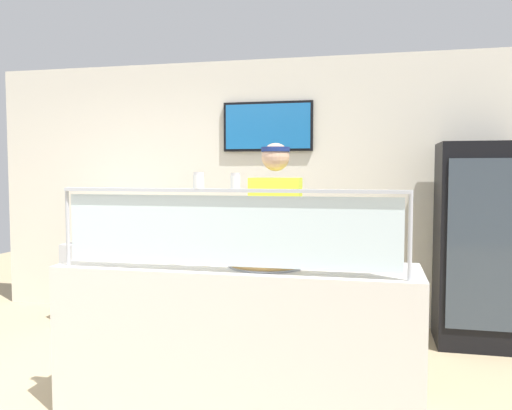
# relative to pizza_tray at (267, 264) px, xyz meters

# --- Properties ---
(ground_plane) EXTENTS (12.00, 12.00, 0.00)m
(ground_plane) POSITION_rel_pizza_tray_xyz_m (-0.19, 0.68, -0.97)
(ground_plane) COLOR tan
(ground_plane) RESTS_ON ground
(shop_rear_unit) EXTENTS (6.68, 0.13, 2.70)m
(shop_rear_unit) POSITION_rel_pizza_tray_xyz_m (-0.19, 2.17, 0.39)
(shop_rear_unit) COLOR silver
(shop_rear_unit) RESTS_ON ground
(serving_counter) EXTENTS (2.28, 0.65, 0.95)m
(serving_counter) POSITION_rel_pizza_tray_xyz_m (-0.19, 0.01, -0.49)
(serving_counter) COLOR silver
(serving_counter) RESTS_ON ground
(sneeze_guard) EXTENTS (2.10, 0.06, 0.50)m
(sneeze_guard) POSITION_rel_pizza_tray_xyz_m (-0.19, -0.26, 0.29)
(sneeze_guard) COLOR #B2B5BC
(sneeze_guard) RESTS_ON serving_counter
(pizza_tray) EXTENTS (0.49, 0.49, 0.04)m
(pizza_tray) POSITION_rel_pizza_tray_xyz_m (0.00, 0.00, 0.00)
(pizza_tray) COLOR #9EA0A8
(pizza_tray) RESTS_ON serving_counter
(pizza_server) EXTENTS (0.09, 0.28, 0.01)m
(pizza_server) POSITION_rel_pizza_tray_xyz_m (-0.05, -0.02, 0.02)
(pizza_server) COLOR #ADAFB7
(pizza_server) RESTS_ON pizza_tray
(parmesan_shaker) EXTENTS (0.06, 0.06, 0.10)m
(parmesan_shaker) POSITION_rel_pizza_tray_xyz_m (-0.36, -0.26, 0.52)
(parmesan_shaker) COLOR white
(parmesan_shaker) RESTS_ON sneeze_guard
(pepper_flake_shaker) EXTENTS (0.06, 0.06, 0.09)m
(pepper_flake_shaker) POSITION_rel_pizza_tray_xyz_m (-0.13, -0.26, 0.52)
(pepper_flake_shaker) COLOR white
(pepper_flake_shaker) RESTS_ON sneeze_guard
(worker_figure) EXTENTS (0.41, 0.50, 1.76)m
(worker_figure) POSITION_rel_pizza_tray_xyz_m (-0.07, 0.66, 0.04)
(worker_figure) COLOR #23232D
(worker_figure) RESTS_ON ground
(drink_fridge) EXTENTS (0.73, 0.61, 1.80)m
(drink_fridge) POSITION_rel_pizza_tray_xyz_m (1.57, 1.72, -0.07)
(drink_fridge) COLOR black
(drink_fridge) RESTS_ON ground
(prep_shelf) EXTENTS (0.70, 0.55, 0.82)m
(prep_shelf) POSITION_rel_pizza_tray_xyz_m (-2.06, 1.68, -0.56)
(prep_shelf) COLOR #B7BABF
(prep_shelf) RESTS_ON ground
(pizza_box_stack) EXTENTS (0.49, 0.47, 0.27)m
(pizza_box_stack) POSITION_rel_pizza_tray_xyz_m (-2.05, 1.68, -0.01)
(pizza_box_stack) COLOR silver
(pizza_box_stack) RESTS_ON prep_shelf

